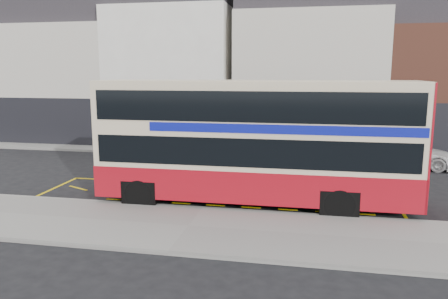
% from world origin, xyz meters
% --- Properties ---
extents(ground, '(120.00, 120.00, 0.00)m').
position_xyz_m(ground, '(0.00, 0.00, 0.00)').
color(ground, black).
rests_on(ground, ground).
extents(pavement, '(40.00, 4.00, 0.15)m').
position_xyz_m(pavement, '(0.00, -2.30, 0.07)').
color(pavement, gray).
rests_on(pavement, ground).
extents(kerb, '(40.00, 0.15, 0.15)m').
position_xyz_m(kerb, '(0.00, -0.38, 0.07)').
color(kerb, gray).
rests_on(kerb, ground).
extents(far_pavement, '(50.00, 3.00, 0.15)m').
position_xyz_m(far_pavement, '(0.00, 11.00, 0.07)').
color(far_pavement, gray).
rests_on(far_pavement, ground).
extents(road_markings, '(14.00, 3.40, 0.01)m').
position_xyz_m(road_markings, '(0.00, 1.60, 0.01)').
color(road_markings, '#E3BA0B').
rests_on(road_markings, ground).
extents(terrace_far_left, '(8.00, 8.01, 10.80)m').
position_xyz_m(terrace_far_left, '(-13.50, 14.99, 4.82)').
color(terrace_far_left, beige).
rests_on(terrace_far_left, ground).
extents(terrace_left, '(8.00, 8.01, 11.80)m').
position_xyz_m(terrace_left, '(-5.50, 14.99, 5.32)').
color(terrace_left, white).
rests_on(terrace_left, ground).
extents(terrace_green_shop, '(9.00, 8.01, 11.30)m').
position_xyz_m(terrace_green_shop, '(3.50, 14.99, 5.07)').
color(terrace_green_shop, beige).
rests_on(terrace_green_shop, ground).
extents(double_decker_bus, '(11.59, 2.78, 4.62)m').
position_xyz_m(double_decker_bus, '(1.72, 0.83, 2.43)').
color(double_decker_bus, beige).
rests_on(double_decker_bus, ground).
extents(bus_stop_post, '(0.73, 0.12, 2.93)m').
position_xyz_m(bus_stop_post, '(-2.82, -0.39, 1.92)').
color(bus_stop_post, black).
rests_on(bus_stop_post, pavement).
extents(car_silver, '(3.82, 2.21, 1.22)m').
position_xyz_m(car_silver, '(-6.04, 8.27, 0.61)').
color(car_silver, '#B8B9BD').
rests_on(car_silver, ground).
extents(car_grey, '(4.72, 2.73, 1.47)m').
position_xyz_m(car_grey, '(-0.08, 9.40, 0.74)').
color(car_grey, '#37393E').
rests_on(car_grey, ground).
extents(car_white, '(5.45, 3.50, 1.47)m').
position_xyz_m(car_white, '(8.69, 9.03, 0.74)').
color(car_white, white).
rests_on(car_white, ground).
extents(street_tree_right, '(2.06, 2.06, 4.45)m').
position_xyz_m(street_tree_right, '(5.26, 11.82, 3.03)').
color(street_tree_right, '#321F16').
rests_on(street_tree_right, ground).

